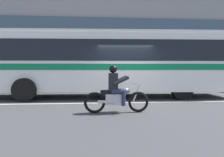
% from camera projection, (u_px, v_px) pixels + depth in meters
% --- Properties ---
extents(ground_plane, '(60.00, 60.00, 0.00)m').
position_uv_depth(ground_plane, '(125.00, 100.00, 9.38)').
color(ground_plane, '#3D3D3F').
extents(sidewalk_curb, '(28.00, 3.80, 0.15)m').
position_uv_depth(sidewalk_curb, '(114.00, 88.00, 14.45)').
color(sidewalk_curb, gray).
rests_on(sidewalk_curb, ground_plane).
extents(lane_center_stripe, '(26.60, 0.14, 0.01)m').
position_uv_depth(lane_center_stripe, '(127.00, 103.00, 8.78)').
color(lane_center_stripe, silver).
rests_on(lane_center_stripe, ground_plane).
extents(office_building_facade, '(28.00, 0.89, 13.49)m').
position_uv_depth(office_building_facade, '(111.00, 2.00, 16.41)').
color(office_building_facade, gray).
rests_on(office_building_facade, ground_plane).
extents(transit_bus, '(12.29, 3.10, 3.22)m').
position_uv_depth(transit_bus, '(109.00, 60.00, 10.42)').
color(transit_bus, white).
rests_on(transit_bus, ground_plane).
extents(motorcycle_with_rider, '(2.14, 0.64, 1.56)m').
position_uv_depth(motorcycle_with_rider, '(116.00, 93.00, 6.75)').
color(motorcycle_with_rider, black).
rests_on(motorcycle_with_rider, ground_plane).
extents(fire_hydrant, '(0.22, 0.30, 0.75)m').
position_uv_depth(fire_hydrant, '(167.00, 82.00, 13.93)').
color(fire_hydrant, gold).
rests_on(fire_hydrant, sidewalk_curb).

